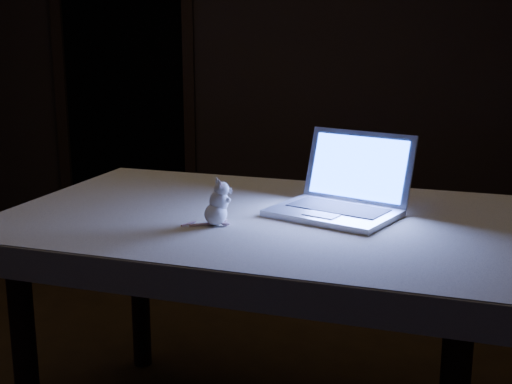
# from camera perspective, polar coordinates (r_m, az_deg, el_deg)

# --- Properties ---
(floor) EXTENTS (5.00, 5.00, 0.00)m
(floor) POSITION_cam_1_polar(r_m,az_deg,el_deg) (2.90, -3.12, -15.38)
(floor) COLOR black
(floor) RESTS_ON ground
(back_wall) EXTENTS (4.50, 0.04, 2.60)m
(back_wall) POSITION_cam_1_polar(r_m,az_deg,el_deg) (5.03, 1.36, 12.23)
(back_wall) COLOR black
(back_wall) RESTS_ON ground
(doorway) EXTENTS (1.06, 0.36, 2.13)m
(doorway) POSITION_cam_1_polar(r_m,az_deg,el_deg) (5.25, -10.88, 9.48)
(doorway) COLOR black
(doorway) RESTS_ON back_wall
(table) EXTENTS (1.68, 1.27, 0.81)m
(table) POSITION_cam_1_polar(r_m,az_deg,el_deg) (2.34, 0.17, -11.63)
(table) COLOR black
(table) RESTS_ON floor
(tablecloth) EXTENTS (1.91, 1.65, 0.09)m
(tablecloth) POSITION_cam_1_polar(r_m,az_deg,el_deg) (2.15, 0.93, -3.47)
(tablecloth) COLOR beige
(tablecloth) RESTS_ON table
(laptop) EXTENTS (0.49, 0.47, 0.26)m
(laptop) POSITION_cam_1_polar(r_m,az_deg,el_deg) (2.16, 6.52, 1.30)
(laptop) COLOR #BBBBC0
(laptop) RESTS_ON tablecloth
(plush_mouse) EXTENTS (0.13, 0.13, 0.14)m
(plush_mouse) POSITION_cam_1_polar(r_m,az_deg,el_deg) (2.06, -3.39, -0.87)
(plush_mouse) COLOR white
(plush_mouse) RESTS_ON tablecloth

